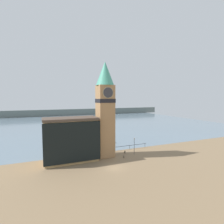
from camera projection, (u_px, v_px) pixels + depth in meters
name	position (u px, v px, depth m)	size (l,w,h in m)	color
ground_plane	(114.00, 167.00, 35.44)	(160.00, 160.00, 0.00)	#846B4C
water	(66.00, 122.00, 100.00)	(160.00, 120.00, 0.00)	slate
far_shoreline	(58.00, 113.00, 136.58)	(180.00, 3.00, 5.00)	slate
pier_railing	(130.00, 146.00, 47.92)	(10.51, 0.08, 1.09)	#232328
clock_tower	(105.00, 107.00, 41.50)	(4.26, 4.26, 22.57)	#9E754C
pier_building	(71.00, 139.00, 38.70)	(11.83, 5.83, 9.77)	tan
boat_near	(105.00, 142.00, 53.38)	(5.68, 2.40, 1.71)	silver
mooring_bollard_near	(124.00, 157.00, 40.93)	(0.30, 0.30, 0.60)	brown
mooring_bollard_far	(125.00, 152.00, 44.45)	(0.38, 0.38, 0.65)	brown
lamp_post	(134.00, 143.00, 43.26)	(0.32, 0.32, 4.20)	#2D2D33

